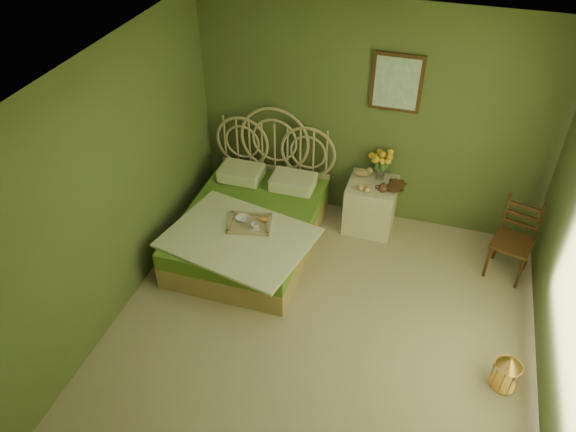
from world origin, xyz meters
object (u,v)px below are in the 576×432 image
(chair, at_px, (514,233))
(birdcage, at_px, (507,372))
(nightstand, at_px, (372,200))
(bed, at_px, (251,224))

(chair, distance_m, birdcage, 1.62)
(nightstand, xyz_separation_m, birdcage, (1.56, -1.90, -0.19))
(nightstand, bearing_deg, birdcage, -50.65)
(nightstand, distance_m, birdcage, 2.47)
(birdcage, bearing_deg, chair, 90.00)
(bed, height_order, nightstand, bed)
(bed, xyz_separation_m, chair, (2.80, 0.43, 0.21))
(bed, bearing_deg, nightstand, 31.06)
(chair, xyz_separation_m, birdcage, (0.00, -1.59, -0.32))
(nightstand, bearing_deg, bed, -148.94)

